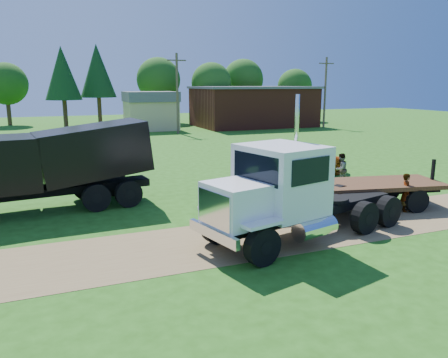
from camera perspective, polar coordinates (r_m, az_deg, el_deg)
name	(u,v)px	position (r m, az deg, el deg)	size (l,w,h in m)	color
ground	(282,233)	(16.99, 7.62, -6.98)	(140.00, 140.00, 0.00)	#224E11
dirt_track	(282,233)	(16.99, 7.62, -6.96)	(120.00, 4.20, 0.01)	brown
white_semi_tractor	(283,194)	(15.57, 7.75, -1.93)	(8.85, 4.68, 5.22)	black
black_dump_truck	(56,162)	(20.90, -21.08, 2.05)	(9.23, 3.74, 3.93)	black
orange_pickup	(304,162)	(27.53, 10.35, 2.21)	(2.85, 6.18, 1.72)	#C64D09
flatbed_trailer	(350,189)	(20.61, 16.15, -1.25)	(8.77, 4.18, 2.16)	#3D1E13
spectator_a	(406,193)	(21.02, 22.69, -1.65)	(0.63, 0.41, 1.72)	#999999
spectator_b	(341,169)	(25.35, 15.00, 1.24)	(0.88, 0.68, 1.81)	#999999
brick_building	(253,106)	(59.93, 3.82, 9.46)	(15.40, 10.40, 5.30)	maroon
tan_shed	(151,110)	(55.32, -9.53, 8.84)	(6.20, 5.40, 4.70)	tan
utility_poles	(177,92)	(50.88, -6.12, 11.24)	(42.20, 0.28, 9.00)	#4F392C
tree_row	(129,79)	(64.13, -12.31, 12.58)	(56.89, 13.00, 10.96)	#3D2A19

